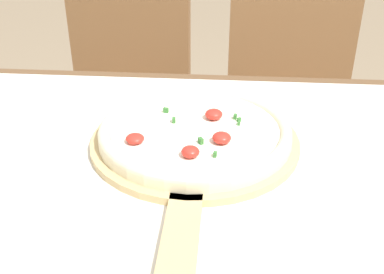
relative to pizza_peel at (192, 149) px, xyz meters
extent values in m
cube|color=brown|center=(0.00, -0.09, -0.03)|extent=(1.22, 0.86, 0.03)
cube|color=silver|center=(0.00, -0.09, -0.01)|extent=(1.14, 0.78, 0.00)
cylinder|color=tan|center=(0.00, 0.03, 0.00)|extent=(0.34, 0.34, 0.01)
cube|color=tan|center=(0.00, -0.23, 0.00)|extent=(0.04, 0.22, 0.01)
cylinder|color=beige|center=(0.00, 0.03, 0.01)|extent=(0.31, 0.31, 0.02)
torus|color=beige|center=(0.00, 0.03, 0.02)|extent=(0.31, 0.31, 0.02)
cylinder|color=white|center=(0.00, 0.03, 0.02)|extent=(0.27, 0.27, 0.00)
ellipsoid|color=red|center=(0.03, 0.06, 0.03)|extent=(0.03, 0.03, 0.02)
ellipsoid|color=red|center=(0.01, -0.06, 0.03)|extent=(0.03, 0.03, 0.02)
ellipsoid|color=red|center=(0.05, -0.02, 0.03)|extent=(0.03, 0.03, 0.02)
ellipsoid|color=red|center=(-0.09, -0.03, 0.03)|extent=(0.03, 0.03, 0.01)
cube|color=#387533|center=(0.07, 0.05, 0.03)|extent=(0.01, 0.01, 0.01)
cube|color=#387533|center=(-0.03, 0.04, 0.03)|extent=(0.01, 0.01, 0.01)
cube|color=#387533|center=(0.07, 0.06, 0.03)|extent=(0.01, 0.01, 0.01)
cube|color=#387533|center=(-0.05, 0.08, 0.03)|extent=(0.01, 0.01, 0.01)
cube|color=#387533|center=(0.04, -0.06, 0.03)|extent=(0.01, 0.01, 0.01)
cube|color=#387533|center=(0.02, -0.02, 0.03)|extent=(0.01, 0.01, 0.01)
cube|color=#387533|center=(0.07, 0.04, 0.03)|extent=(0.00, 0.01, 0.01)
cube|color=brown|center=(-0.27, 0.59, -0.33)|extent=(0.44, 0.44, 0.02)
cube|color=brown|center=(-0.26, 0.77, -0.10)|extent=(0.38, 0.07, 0.44)
cylinder|color=brown|center=(-0.45, 0.45, -0.56)|extent=(0.04, 0.04, 0.44)
cylinder|color=brown|center=(-0.13, 0.42, -0.56)|extent=(0.04, 0.04, 0.44)
cylinder|color=brown|center=(-0.42, 0.77, -0.56)|extent=(0.04, 0.04, 0.44)
cylinder|color=brown|center=(-0.10, 0.74, -0.56)|extent=(0.04, 0.04, 0.44)
cube|color=brown|center=(0.24, 0.59, -0.33)|extent=(0.40, 0.40, 0.02)
cube|color=brown|center=(0.24, 0.77, -0.10)|extent=(0.38, 0.04, 0.44)
cylinder|color=brown|center=(0.09, 0.43, -0.56)|extent=(0.04, 0.04, 0.44)
cylinder|color=brown|center=(0.41, 0.43, -0.56)|extent=(0.04, 0.04, 0.44)
cylinder|color=brown|center=(0.08, 0.75, -0.56)|extent=(0.04, 0.04, 0.44)
cylinder|color=brown|center=(0.40, 0.75, -0.56)|extent=(0.04, 0.04, 0.44)
camera|label=1|loc=(0.05, -0.65, 0.39)|focal=45.00mm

